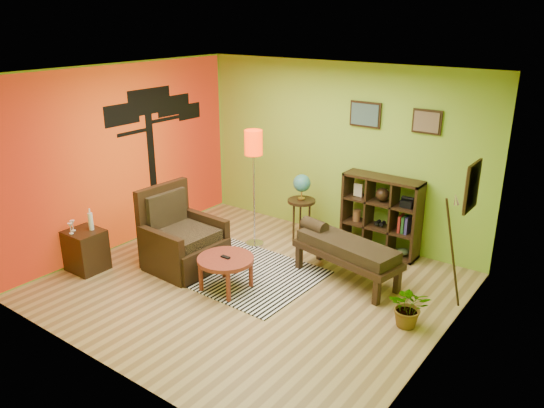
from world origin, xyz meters
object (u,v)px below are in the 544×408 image
Objects in this scene: coffee_table at (226,262)px; cube_shelf at (382,215)px; globe_table at (302,191)px; side_cabinet at (86,250)px; potted_plant at (409,311)px; armchair at (181,243)px; bench at (344,248)px; floor_lamp at (254,153)px.

coffee_table is 0.62× the size of cube_shelf.
globe_table reaches higher than coffee_table.
side_cabinet is 3.35m from globe_table.
cube_shelf is 2.10m from potted_plant.
cube_shelf reaches higher than armchair.
globe_table is at bearing 55.91° from side_cabinet.
globe_table is 0.90× the size of cube_shelf.
side_cabinet is at bearing -162.75° from potted_plant.
globe_table is at bearing 146.51° from bench.
potted_plant is (1.19, -0.58, -0.26)m from bench.
bench is at bearing 31.72° from side_cabinet.
bench is (-0.01, -1.11, -0.14)m from cube_shelf.
potted_plant is at bearing 14.47° from coffee_table.
cube_shelf is (1.13, 2.29, 0.21)m from coffee_table.
bench is at bearing 46.64° from coffee_table.
potted_plant is (1.18, -1.70, -0.40)m from cube_shelf.
bench reaches higher than potted_plant.
cube_shelf reaches higher than coffee_table.
side_cabinet is at bearing -135.78° from cube_shelf.
potted_plant is (2.44, -1.41, -0.62)m from globe_table.
armchair is 2.09m from globe_table.
coffee_table is 0.64× the size of armchair.
floor_lamp is at bearing -124.99° from globe_table.
bench is at bearing 26.05° from armchair.
armchair is 2.33m from bench.
cube_shelf reaches higher than potted_plant.
side_cabinet is at bearing -138.42° from armchair.
potted_plant is at bearing -14.79° from floor_lamp.
cube_shelf is at bearing 89.37° from bench.
armchair reaches higher than bench.
globe_table reaches higher than bench.
armchair is 1.28× the size of side_cabinet.
globe_table is (0.45, 0.65, -0.67)m from floor_lamp.
floor_lamp reaches higher than cube_shelf.
side_cabinet is at bearing -124.09° from globe_table.
side_cabinet is at bearing -159.62° from coffee_table.
floor_lamp reaches higher than globe_table.
bench reaches higher than coffee_table.
cube_shelf is (3.11, 3.03, 0.30)m from side_cabinet.
floor_lamp is (-0.58, 1.36, 1.10)m from coffee_table.
globe_table is at bearing 149.98° from potted_plant.
potted_plant is (2.89, -0.76, -1.29)m from floor_lamp.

